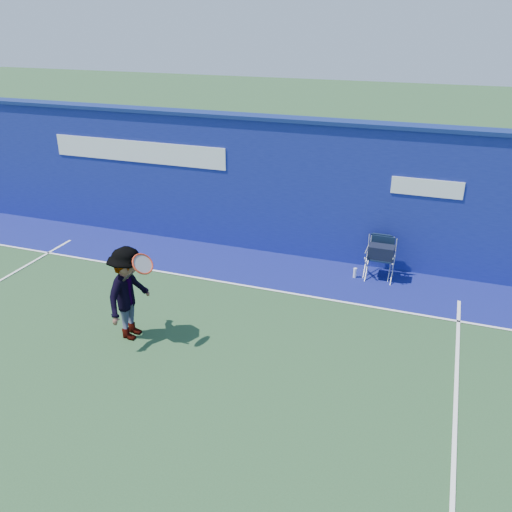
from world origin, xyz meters
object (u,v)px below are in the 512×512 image
(directors_chair_right, at_px, (380,263))
(water_bottle, at_px, (355,273))
(directors_chair_left, at_px, (378,263))
(tennis_player, at_px, (129,293))

(directors_chair_right, relative_size, water_bottle, 4.03)
(directors_chair_right, distance_m, water_bottle, 0.56)
(directors_chair_left, xyz_separation_m, directors_chair_right, (0.06, -0.15, 0.08))
(directors_chair_right, xyz_separation_m, tennis_player, (-3.68, -3.65, 0.46))
(directors_chair_left, bearing_deg, water_bottle, -147.35)
(directors_chair_right, xyz_separation_m, water_bottle, (-0.49, -0.12, -0.26))
(directors_chair_left, height_order, water_bottle, directors_chair_left)
(tennis_player, bearing_deg, water_bottle, 47.84)
(directors_chair_left, height_order, tennis_player, tennis_player)
(directors_chair_right, bearing_deg, water_bottle, -165.99)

